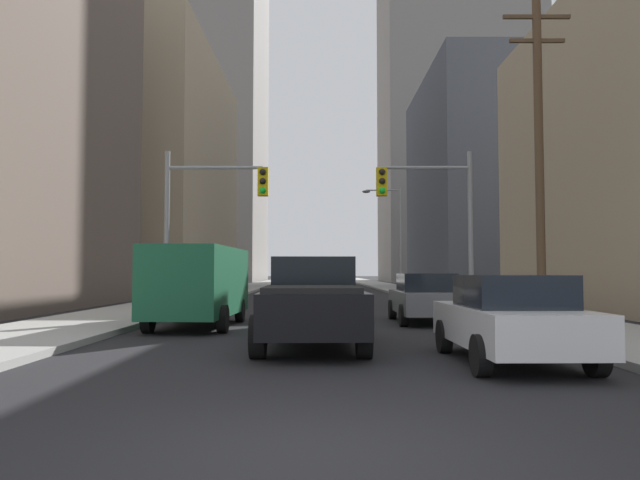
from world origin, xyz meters
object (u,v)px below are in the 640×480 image
(traffic_signal_near_right, at_px, (430,205))
(sedan_grey, at_px, (426,298))
(cargo_van_green, at_px, (200,282))
(traffic_signal_near_left, at_px, (212,204))
(sedan_beige, at_px, (317,290))
(pickup_truck_black, at_px, (313,302))
(sedan_white, at_px, (511,319))

(traffic_signal_near_right, bearing_deg, sedan_grey, -102.97)
(cargo_van_green, distance_m, traffic_signal_near_left, 5.54)
(sedan_grey, height_order, traffic_signal_near_left, traffic_signal_near_left)
(sedan_beige, relative_size, traffic_signal_near_left, 0.71)
(pickup_truck_black, relative_size, sedan_grey, 1.29)
(sedan_white, bearing_deg, pickup_truck_black, 144.70)
(pickup_truck_black, distance_m, traffic_signal_near_left, 10.36)
(pickup_truck_black, distance_m, sedan_grey, 6.72)
(cargo_van_green, xyz_separation_m, sedan_grey, (6.72, 1.44, -0.52))
(sedan_beige, height_order, traffic_signal_near_right, traffic_signal_near_right)
(sedan_white, relative_size, sedan_beige, 0.99)
(traffic_signal_near_right, bearing_deg, sedan_beige, 137.45)
(pickup_truck_black, bearing_deg, cargo_van_green, 127.21)
(sedan_beige, bearing_deg, pickup_truck_black, -90.00)
(pickup_truck_black, xyz_separation_m, traffic_signal_near_right, (4.19, 9.11, 3.10))
(cargo_van_green, xyz_separation_m, traffic_signal_near_left, (-0.54, 4.77, 2.76))
(cargo_van_green, bearing_deg, pickup_truck_black, -52.79)
(sedan_white, distance_m, traffic_signal_near_left, 14.04)
(pickup_truck_black, xyz_separation_m, sedan_white, (3.44, -2.44, -0.16))
(sedan_beige, bearing_deg, sedan_white, -77.39)
(traffic_signal_near_right, bearing_deg, sedan_white, -93.70)
(sedan_white, height_order, traffic_signal_near_left, traffic_signal_near_left)
(pickup_truck_black, bearing_deg, traffic_signal_near_right, 65.30)
(sedan_beige, height_order, traffic_signal_near_left, traffic_signal_near_left)
(pickup_truck_black, distance_m, traffic_signal_near_right, 10.50)
(pickup_truck_black, height_order, sedan_grey, pickup_truck_black)
(pickup_truck_black, height_order, sedan_beige, pickup_truck_black)
(traffic_signal_near_left, height_order, traffic_signal_near_right, same)
(pickup_truck_black, distance_m, sedan_beige, 12.96)
(sedan_grey, xyz_separation_m, traffic_signal_near_right, (0.77, 3.33, 3.26))
(traffic_signal_near_left, bearing_deg, pickup_truck_black, -67.17)
(sedan_grey, relative_size, traffic_signal_near_right, 0.70)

